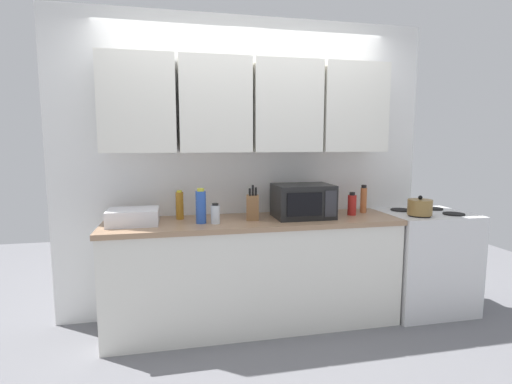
{
  "coord_description": "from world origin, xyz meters",
  "views": [
    {
      "loc": [
        -0.63,
        -3.34,
        1.52
      ],
      "look_at": [
        0.03,
        -0.25,
        1.12
      ],
      "focal_mm": 26.92,
      "sensor_mm": 36.0,
      "label": 1
    }
  ],
  "objects": [
    {
      "name": "wall_back_with_cabinets",
      "position": [
        0.0,
        -0.07,
        1.58
      ],
      "size": [
        3.28,
        0.38,
        2.6
      ],
      "color": "white",
      "rests_on": "ground_plane"
    },
    {
      "name": "kettle",
      "position": [
        1.42,
        -0.46,
        0.98
      ],
      "size": [
        0.2,
        0.2,
        0.17
      ],
      "color": "olive",
      "rests_on": "stove_range"
    },
    {
      "name": "knife_block",
      "position": [
        -0.01,
        -0.31,
        1.0
      ],
      "size": [
        0.12,
        0.14,
        0.29
      ],
      "color": "brown",
      "rests_on": "counter_run"
    },
    {
      "name": "ground_plane",
      "position": [
        0.0,
        -1.0,
        0.0
      ],
      "size": [
        8.0,
        8.0,
        0.0
      ],
      "primitive_type": "plane",
      "color": "slate"
    },
    {
      "name": "stove_range",
      "position": [
        1.59,
        -0.32,
        0.45
      ],
      "size": [
        0.76,
        0.64,
        0.91
      ],
      "color": "silver",
      "rests_on": "ground_plane"
    },
    {
      "name": "counter_run",
      "position": [
        0.0,
        -0.3,
        0.45
      ],
      "size": [
        2.41,
        0.63,
        0.9
      ],
      "color": "white",
      "rests_on": "ground_plane"
    },
    {
      "name": "dish_rack",
      "position": [
        -0.95,
        -0.3,
        0.96
      ],
      "size": [
        0.38,
        0.3,
        0.12
      ],
      "primitive_type": "cube",
      "color": "silver",
      "rests_on": "counter_run"
    },
    {
      "name": "bottle_spice_jar",
      "position": [
        1.03,
        -0.2,
        1.02
      ],
      "size": [
        0.06,
        0.06,
        0.25
      ],
      "color": "#BC6638",
      "rests_on": "counter_run"
    },
    {
      "name": "bottle_amber_vinegar",
      "position": [
        -0.6,
        -0.16,
        1.02
      ],
      "size": [
        0.06,
        0.06,
        0.24
      ],
      "color": "#AD701E",
      "rests_on": "counter_run"
    },
    {
      "name": "microwave",
      "position": [
        0.42,
        -0.3,
        1.04
      ],
      "size": [
        0.48,
        0.37,
        0.28
      ],
      "color": "black",
      "rests_on": "counter_run"
    },
    {
      "name": "bottle_clear_tall",
      "position": [
        -0.33,
        -0.4,
        0.98
      ],
      "size": [
        0.07,
        0.07,
        0.16
      ],
      "color": "silver",
      "rests_on": "counter_run"
    },
    {
      "name": "bottle_red_sauce",
      "position": [
        0.87,
        -0.29,
        0.99
      ],
      "size": [
        0.07,
        0.07,
        0.2
      ],
      "color": "red",
      "rests_on": "counter_run"
    },
    {
      "name": "bottle_blue_cleaner",
      "position": [
        -0.44,
        -0.36,
        1.03
      ],
      "size": [
        0.08,
        0.08,
        0.28
      ],
      "color": "#2D56B7",
      "rests_on": "counter_run"
    }
  ]
}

